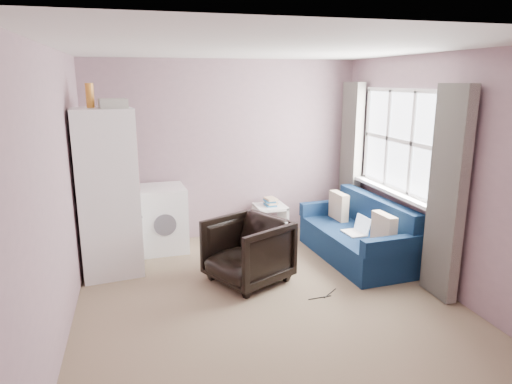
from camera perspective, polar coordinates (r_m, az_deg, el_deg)
room at (r=4.47m, az=1.56°, el=1.37°), size 3.84×4.24×2.54m
armchair at (r=5.12m, az=-1.04°, el=-6.98°), size 1.00×1.03×0.80m
fridge at (r=5.49m, az=-18.17°, el=0.05°), size 0.75×0.75×2.19m
washing_machine at (r=6.18m, az=-11.65°, el=-3.10°), size 0.64×0.65×0.86m
side_table at (r=6.58m, az=1.78°, el=-3.35°), size 0.44×0.44×0.59m
sofa at (r=5.95m, az=12.71°, el=-5.50°), size 0.89×1.77×0.77m
window_dressing at (r=5.84m, az=16.46°, el=2.28°), size 0.17×2.62×2.18m
floor_cables at (r=4.99m, az=8.61°, el=-12.66°), size 0.38×0.18×0.01m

